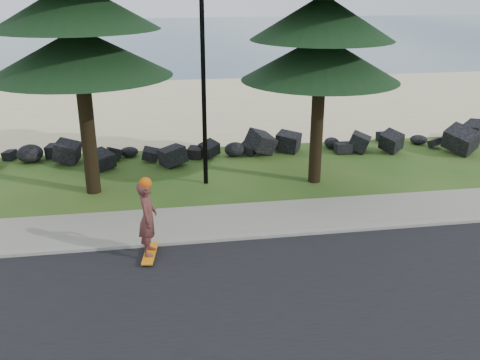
{
  "coord_description": "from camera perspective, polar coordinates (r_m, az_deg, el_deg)",
  "views": [
    {
      "loc": [
        -1.49,
        -12.87,
        6.21
      ],
      "look_at": [
        0.6,
        0.0,
        1.26
      ],
      "focal_mm": 40.0,
      "sensor_mm": 36.0,
      "label": 1
    }
  ],
  "objects": [
    {
      "name": "ground",
      "position": [
        14.37,
        -2.37,
        -4.86
      ],
      "size": [
        160.0,
        160.0,
        0.0
      ],
      "primitive_type": "plane",
      "color": "#214716",
      "rests_on": "ground"
    },
    {
      "name": "ocean",
      "position": [
        64.19,
        -8.11,
        15.02
      ],
      "size": [
        160.0,
        58.0,
        0.01
      ],
      "primitive_type": "cube",
      "color": "#3F6378",
      "rests_on": "ground"
    },
    {
      "name": "road",
      "position": [
        10.52,
        0.73,
        -15.33
      ],
      "size": [
        160.0,
        7.0,
        0.02
      ],
      "primitive_type": "cube",
      "color": "black",
      "rests_on": "ground"
    },
    {
      "name": "seawall_boulders",
      "position": [
        19.54,
        -4.36,
        2.18
      ],
      "size": [
        60.0,
        2.4,
        1.1
      ],
      "primitive_type": null,
      "color": "black",
      "rests_on": "ground"
    },
    {
      "name": "beach_sand",
      "position": [
        28.1,
        -6.0,
        7.9
      ],
      "size": [
        160.0,
        15.0,
        0.01
      ],
      "primitive_type": "cube",
      "color": "beige",
      "rests_on": "ground"
    },
    {
      "name": "sidewalk",
      "position": [
        14.53,
        -2.46,
        -4.38
      ],
      "size": [
        160.0,
        2.0,
        0.08
      ],
      "primitive_type": "cube",
      "color": "gray",
      "rests_on": "ground"
    },
    {
      "name": "lamp_post",
      "position": [
        16.27,
        -3.99,
        13.4
      ],
      "size": [
        0.25,
        0.14,
        8.14
      ],
      "color": "black",
      "rests_on": "ground"
    },
    {
      "name": "skateboarder",
      "position": [
        12.53,
        -9.81,
        -4.07
      ],
      "size": [
        0.52,
        1.1,
        2.0
      ],
      "rotation": [
        0.0,
        0.0,
        1.43
      ],
      "color": "orange",
      "rests_on": "ground"
    },
    {
      "name": "kerb",
      "position": [
        13.54,
        -1.9,
        -6.29
      ],
      "size": [
        160.0,
        0.2,
        0.1
      ],
      "primitive_type": "cube",
      "color": "gray",
      "rests_on": "ground"
    }
  ]
}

